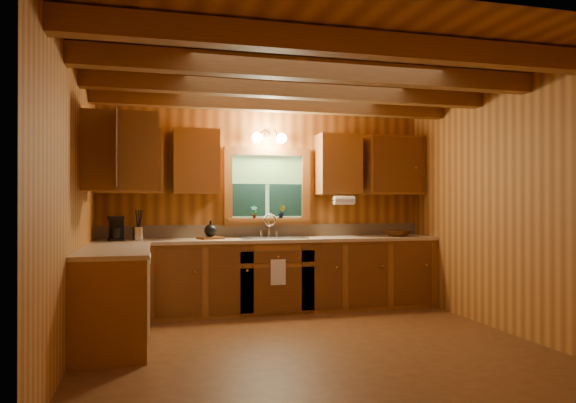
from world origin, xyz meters
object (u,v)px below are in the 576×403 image
Objects in this scene: sink at (272,242)px; coffee_maker at (116,229)px; wicker_basket at (397,233)px; cutting_board at (211,238)px.

sink is 2.89× the size of coffee_maker.
coffee_maker is at bearing 178.88° from wicker_basket.
coffee_maker is 1.00× the size of cutting_board.
coffee_maker is at bearing 159.56° from cutting_board.
cutting_board is at bearing 179.32° from sink.
sink is at bearing -22.52° from cutting_board.
wicker_basket is at bearing -2.97° from sink.
coffee_maker is 0.83× the size of wicker_basket.
sink is at bearing 177.03° from wicker_basket.
coffee_maker reaches higher than wicker_basket.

